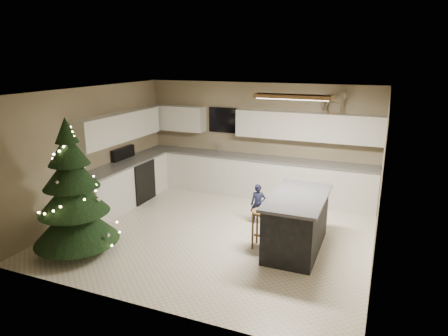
{
  "coord_description": "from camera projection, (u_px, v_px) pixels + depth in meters",
  "views": [
    {
      "loc": [
        2.72,
        -6.32,
        3.17
      ],
      "look_at": [
        0.0,
        0.35,
        1.15
      ],
      "focal_mm": 32.0,
      "sensor_mm": 36.0,
      "label": 1
    }
  ],
  "objects": [
    {
      "name": "room_shell",
      "position": [
        218.0,
        140.0,
        7.0
      ],
      "size": [
        5.52,
        5.02,
        2.61
      ],
      "color": "#9D9177",
      "rests_on": "ground_plane"
    },
    {
      "name": "island",
      "position": [
        296.0,
        222.0,
        6.7
      ],
      "size": [
        0.9,
        1.7,
        0.95
      ],
      "color": "black",
      "rests_on": "ground_plane"
    },
    {
      "name": "ground_plane",
      "position": [
        217.0,
        232.0,
        7.48
      ],
      "size": [
        5.5,
        5.5,
        0.0
      ],
      "primitive_type": "plane",
      "color": "silver"
    },
    {
      "name": "cabinetry",
      "position": [
        209.0,
        166.0,
        9.08
      ],
      "size": [
        5.5,
        3.2,
        2.0
      ],
      "color": "silver",
      "rests_on": "ground_plane"
    },
    {
      "name": "toddler",
      "position": [
        258.0,
        204.0,
        7.75
      ],
      "size": [
        0.33,
        0.26,
        0.8
      ],
      "primitive_type": "imported",
      "rotation": [
        0.0,
        0.0,
        0.25
      ],
      "color": "#121134",
      "rests_on": "ground_plane"
    },
    {
      "name": "rocking_horse",
      "position": [
        335.0,
        101.0,
        8.32
      ],
      "size": [
        0.64,
        0.36,
        0.53
      ],
      "rotation": [
        0.0,
        0.0,
        1.43
      ],
      "color": "brown",
      "rests_on": "cabinetry"
    },
    {
      "name": "bar_stool",
      "position": [
        262.0,
        220.0,
        6.74
      ],
      "size": [
        0.35,
        0.35,
        0.67
      ],
      "rotation": [
        0.0,
        0.0,
        0.13
      ],
      "color": "brown",
      "rests_on": "ground_plane"
    },
    {
      "name": "christmas_tree",
      "position": [
        73.0,
        199.0,
        6.48
      ],
      "size": [
        1.42,
        1.38,
        2.28
      ],
      "rotation": [
        0.0,
        0.0,
        0.05
      ],
      "color": "#3F2816",
      "rests_on": "ground_plane"
    }
  ]
}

